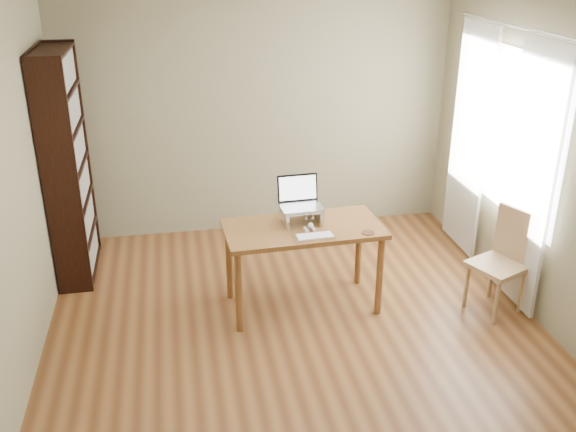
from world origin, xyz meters
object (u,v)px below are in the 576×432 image
object	(u,v)px
bookshelf	(68,166)
keyboard	(315,236)
chair	(506,259)
desk	(303,238)
cat	(303,215)
laptop	(300,199)

from	to	relation	value
bookshelf	keyboard	size ratio (longest dim) A/B	6.74
bookshelf	chair	world-z (taller)	bookshelf
desk	cat	size ratio (longest dim) A/B	2.86
bookshelf	keyboard	xyz separation A→B (m)	(2.00, -1.24, -0.29)
keyboard	cat	world-z (taller)	cat
cat	chair	size ratio (longest dim) A/B	0.52
cat	chair	xyz separation A→B (m)	(1.62, -0.49, -0.33)
cat	desk	bearing A→B (deg)	-106.55
bookshelf	laptop	distance (m)	2.15
bookshelf	cat	size ratio (longest dim) A/B	4.50
bookshelf	keyboard	distance (m)	2.37
desk	laptop	xyz separation A→B (m)	(0.00, 0.14, 0.30)
keyboard	chair	world-z (taller)	chair
cat	keyboard	bearing A→B (deg)	-90.39
keyboard	cat	xyz separation A→B (m)	(-0.02, 0.33, 0.05)
laptop	chair	distance (m)	1.79
laptop	keyboard	xyz separation A→B (m)	(0.05, -0.36, -0.18)
desk	cat	xyz separation A→B (m)	(0.02, 0.11, 0.16)
bookshelf	laptop	size ratio (longest dim) A/B	5.92
chair	laptop	bearing A→B (deg)	139.10
chair	keyboard	bearing A→B (deg)	150.96
desk	keyboard	xyz separation A→B (m)	(0.05, -0.22, 0.12)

